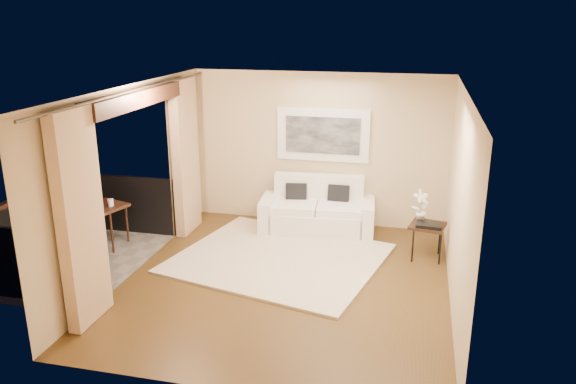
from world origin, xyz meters
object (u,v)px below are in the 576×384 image
(side_table, at_px, (427,228))
(balcony_chair_far, at_px, (80,212))
(bistro_table, at_px, (104,210))
(sofa, at_px, (317,212))
(orchid, at_px, (421,206))
(balcony_chair_near, at_px, (80,228))
(ice_bucket, at_px, (95,198))

(side_table, height_order, balcony_chair_far, balcony_chair_far)
(side_table, relative_size, balcony_chair_far, 0.70)
(side_table, distance_m, bistro_table, 5.12)
(sofa, relative_size, balcony_chair_far, 2.33)
(orchid, distance_m, balcony_chair_far, 5.55)
(sofa, xyz_separation_m, orchid, (1.74, -0.68, 0.48))
(bistro_table, bearing_deg, orchid, 9.30)
(sofa, distance_m, orchid, 1.93)
(side_table, relative_size, balcony_chair_near, 0.63)
(bistro_table, bearing_deg, sofa, 24.90)
(orchid, relative_size, balcony_chair_near, 0.53)
(bistro_table, height_order, ice_bucket, ice_bucket)
(side_table, bearing_deg, ice_bucket, -173.02)
(balcony_chair_near, bearing_deg, bistro_table, 90.74)
(sofa, relative_size, balcony_chair_near, 2.10)
(side_table, xyz_separation_m, balcony_chair_near, (-5.11, -1.35, 0.06))
(orchid, xyz_separation_m, bistro_table, (-4.95, -0.81, -0.19))
(ice_bucket, bearing_deg, balcony_chair_near, -77.94)
(sofa, distance_m, ice_bucket, 3.72)
(side_table, distance_m, ice_bucket, 5.31)
(balcony_chair_near, bearing_deg, orchid, 20.15)
(bistro_table, height_order, balcony_chair_far, balcony_chair_far)
(balcony_chair_near, relative_size, ice_bucket, 4.79)
(orchid, bearing_deg, balcony_chair_far, -172.99)
(side_table, bearing_deg, balcony_chair_near, -165.21)
(balcony_chair_near, bearing_deg, side_table, 18.58)
(ice_bucket, bearing_deg, balcony_chair_far, 167.25)
(balcony_chair_far, bearing_deg, orchid, -170.25)
(sofa, height_order, balcony_chair_far, sofa)
(ice_bucket, bearing_deg, orchid, 8.41)
(side_table, distance_m, orchid, 0.36)
(sofa, xyz_separation_m, balcony_chair_near, (-3.25, -2.15, 0.22))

